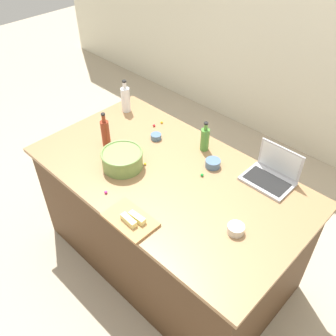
% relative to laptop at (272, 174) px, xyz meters
% --- Properties ---
extents(ground_plane, '(12.00, 12.00, 0.00)m').
position_rel_laptop_xyz_m(ground_plane, '(-0.51, -0.42, -0.95)').
color(ground_plane, '#B7A88E').
extents(wall_back, '(8.00, 0.10, 2.60)m').
position_rel_laptop_xyz_m(wall_back, '(-0.51, 1.65, 0.35)').
color(wall_back, beige).
rests_on(wall_back, ground).
extents(island_counter, '(1.87, 1.05, 0.90)m').
position_rel_laptop_xyz_m(island_counter, '(-0.51, -0.42, -0.50)').
color(island_counter, '#4C331E').
rests_on(island_counter, ground).
extents(laptop, '(0.31, 0.23, 0.22)m').
position_rel_laptop_xyz_m(laptop, '(0.00, 0.00, 0.00)').
color(laptop, '#B7B7BC').
rests_on(laptop, island_counter).
extents(mixing_bowl_large, '(0.28, 0.28, 0.12)m').
position_rel_laptop_xyz_m(mixing_bowl_large, '(-0.78, -0.58, 0.02)').
color(mixing_bowl_large, '#72934C').
rests_on(mixing_bowl_large, island_counter).
extents(bottle_soy, '(0.06, 0.06, 0.26)m').
position_rel_laptop_xyz_m(bottle_soy, '(-1.05, -0.50, 0.06)').
color(bottle_soy, maroon).
rests_on(bottle_soy, island_counter).
extents(bottle_vinegar, '(0.07, 0.07, 0.27)m').
position_rel_laptop_xyz_m(bottle_vinegar, '(-1.30, -0.09, 0.06)').
color(bottle_vinegar, white).
rests_on(bottle_vinegar, island_counter).
extents(bottle_olive, '(0.06, 0.06, 0.23)m').
position_rel_laptop_xyz_m(bottle_olive, '(-0.51, -0.05, 0.04)').
color(bottle_olive, '#4C8C38').
rests_on(bottle_olive, island_counter).
extents(cutting_board, '(0.31, 0.19, 0.02)m').
position_rel_laptop_xyz_m(cutting_board, '(-0.39, -0.86, -0.04)').
color(cutting_board, '#AD7F4C').
rests_on(cutting_board, island_counter).
extents(butter_stick_left, '(0.11, 0.04, 0.04)m').
position_rel_laptop_xyz_m(butter_stick_left, '(-0.37, -0.89, -0.01)').
color(butter_stick_left, '#F4E58C').
rests_on(butter_stick_left, cutting_board).
extents(butter_stick_right, '(0.11, 0.04, 0.04)m').
position_rel_laptop_xyz_m(butter_stick_right, '(-0.35, -0.84, -0.01)').
color(butter_stick_right, '#F4E58C').
rests_on(butter_stick_right, cutting_board).
extents(ramekin_small, '(0.08, 0.08, 0.04)m').
position_rel_laptop_xyz_m(ramekin_small, '(-0.85, -0.20, -0.03)').
color(ramekin_small, slate).
rests_on(ramekin_small, island_counter).
extents(ramekin_medium, '(0.10, 0.10, 0.05)m').
position_rel_laptop_xyz_m(ramekin_medium, '(0.09, -0.51, -0.02)').
color(ramekin_medium, beige).
rests_on(ramekin_medium, island_counter).
extents(ramekin_wide, '(0.10, 0.10, 0.05)m').
position_rel_laptop_xyz_m(ramekin_wide, '(-0.35, -0.16, -0.02)').
color(ramekin_wide, slate).
rests_on(ramekin_wide, island_counter).
extents(candy_0, '(0.02, 0.02, 0.02)m').
position_rel_laptop_xyz_m(candy_0, '(-0.96, -0.03, -0.04)').
color(candy_0, yellow).
rests_on(candy_0, island_counter).
extents(candy_1, '(0.02, 0.02, 0.02)m').
position_rel_laptop_xyz_m(candy_1, '(-0.34, -0.28, -0.04)').
color(candy_1, green).
rests_on(candy_1, island_counter).
extents(candy_2, '(0.02, 0.02, 0.02)m').
position_rel_laptop_xyz_m(candy_2, '(-0.66, -0.82, -0.04)').
color(candy_2, '#CC3399').
rests_on(candy_2, island_counter).
extents(candy_3, '(0.02, 0.02, 0.02)m').
position_rel_laptop_xyz_m(candy_3, '(-0.69, -0.46, -0.04)').
color(candy_3, yellow).
rests_on(candy_3, island_counter).
extents(candy_4, '(0.02, 0.02, 0.02)m').
position_rel_laptop_xyz_m(candy_4, '(-0.08, -0.11, -0.04)').
color(candy_4, '#CC3399').
rests_on(candy_4, island_counter).
extents(candy_5, '(0.02, 0.02, 0.02)m').
position_rel_laptop_xyz_m(candy_5, '(0.05, -0.13, -0.04)').
color(candy_5, red).
rests_on(candy_5, island_counter).
extents(candy_6, '(0.02, 0.02, 0.02)m').
position_rel_laptop_xyz_m(candy_6, '(-0.98, -0.10, -0.04)').
color(candy_6, red).
rests_on(candy_6, island_counter).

